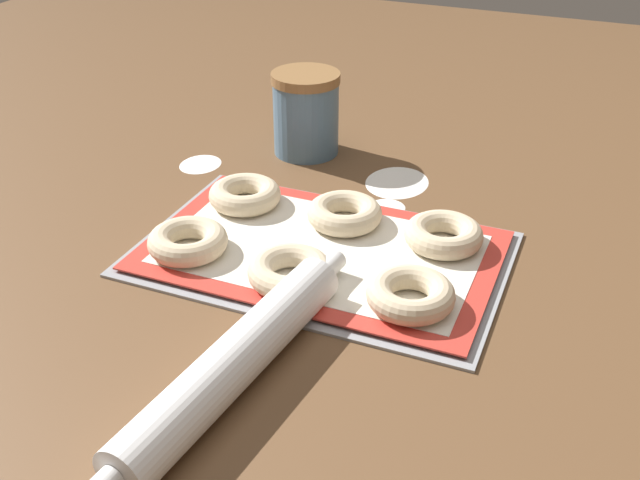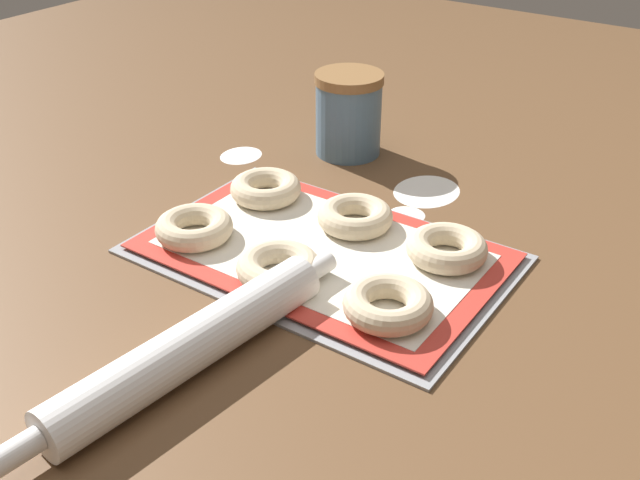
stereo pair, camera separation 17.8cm
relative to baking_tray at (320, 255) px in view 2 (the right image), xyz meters
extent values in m
plane|color=brown|center=(-0.01, 0.00, 0.00)|extent=(2.80, 2.80, 0.00)
cube|color=#93969B|center=(0.00, 0.00, 0.00)|extent=(0.49, 0.32, 0.01)
cube|color=red|center=(0.00, 0.00, 0.01)|extent=(0.46, 0.29, 0.00)
cube|color=silver|center=(0.00, 0.00, 0.01)|extent=(0.41, 0.24, 0.00)
torus|color=beige|center=(-0.16, -0.07, 0.02)|extent=(0.11, 0.11, 0.03)
torus|color=beige|center=(-0.01, -0.08, 0.02)|extent=(0.11, 0.11, 0.03)
torus|color=beige|center=(0.15, -0.07, 0.02)|extent=(0.11, 0.11, 0.03)
torus|color=beige|center=(-0.15, 0.08, 0.02)|extent=(0.11, 0.11, 0.03)
torus|color=beige|center=(0.00, 0.08, 0.02)|extent=(0.11, 0.11, 0.03)
torus|color=beige|center=(0.15, 0.08, 0.02)|extent=(0.11, 0.11, 0.03)
cylinder|color=slate|center=(-0.15, 0.31, 0.06)|extent=(0.11, 0.11, 0.12)
cylinder|color=olive|center=(-0.15, 0.31, 0.13)|extent=(0.12, 0.12, 0.02)
cylinder|color=silver|center=(0.01, -0.26, 0.02)|extent=(0.10, 0.36, 0.06)
cylinder|color=silver|center=(0.04, -0.06, 0.02)|extent=(0.03, 0.05, 0.03)
cylinder|color=silver|center=(-0.01, -0.46, 0.02)|extent=(0.03, 0.05, 0.03)
ellipsoid|color=white|center=(-0.30, 0.19, 0.00)|extent=(0.07, 0.08, 0.00)
ellipsoid|color=white|center=(0.03, 0.25, 0.00)|extent=(0.10, 0.12, 0.00)
ellipsoid|color=white|center=(0.04, 0.17, 0.00)|extent=(0.06, 0.05, 0.00)
camera|label=1|loc=(0.33, -0.79, 0.53)|focal=42.00mm
camera|label=2|loc=(0.48, -0.70, 0.53)|focal=42.00mm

